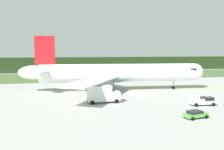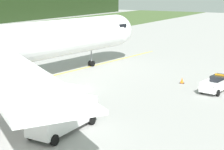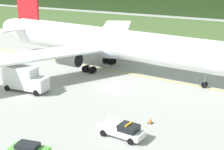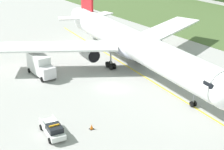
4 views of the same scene
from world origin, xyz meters
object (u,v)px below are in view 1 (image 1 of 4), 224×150
airliner (116,73)px  apron_cone (196,99)px  staff_car (195,114)px  catering_truck (102,94)px  ops_pickup_truck (204,101)px

airliner → apron_cone: airliner is taller
airliner → staff_car: airliner is taller
catering_truck → apron_cone: (21.53, -2.90, -1.62)m
ops_pickup_truck → apron_cone: size_ratio=7.67×
ops_pickup_truck → staff_car: (-7.36, -7.79, -0.20)m
staff_car → ops_pickup_truck: bearing=46.6°
staff_car → catering_truck: bearing=128.7°
airliner → ops_pickup_truck: airliner is taller
airliner → catering_truck: (-7.47, -15.40, -3.00)m
airliner → staff_car: (5.07, -31.04, -4.28)m
ops_pickup_truck → catering_truck: catering_truck is taller
ops_pickup_truck → airliner: bearing=118.1°
airliner → catering_truck: airliner is taller
ops_pickup_truck → staff_car: ops_pickup_truck is taller
catering_truck → apron_cone: size_ratio=9.57×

